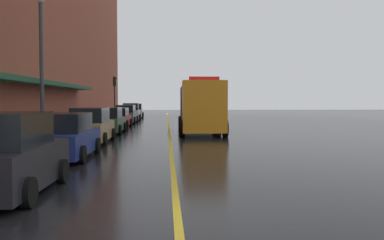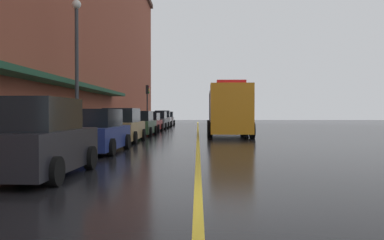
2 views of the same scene
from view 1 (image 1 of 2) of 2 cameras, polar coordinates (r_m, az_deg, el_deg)
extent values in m
plane|color=black|center=(32.64, -3.17, -1.09)|extent=(112.00, 112.00, 0.00)
cube|color=#9E9B93|center=(33.18, -13.95, -0.97)|extent=(2.40, 70.00, 0.15)
cube|color=gold|center=(32.64, -3.17, -1.08)|extent=(0.16, 70.00, 0.01)
cube|color=#19472D|center=(24.49, -19.34, 4.72)|extent=(1.20, 22.40, 0.24)
cube|color=black|center=(10.76, -23.80, -5.78)|extent=(1.92, 4.19, 0.96)
cube|color=black|center=(10.48, -24.31, -1.23)|extent=(1.70, 2.32, 0.78)
cylinder|color=black|center=(11.73, -17.20, -6.62)|extent=(0.23, 0.64, 0.64)
cylinder|color=black|center=(9.31, -21.33, -9.14)|extent=(0.23, 0.64, 0.64)
cube|color=navy|center=(16.54, -16.87, -2.93)|extent=(1.97, 4.53, 0.84)
cube|color=black|center=(16.27, -17.11, -0.33)|extent=(1.74, 2.51, 0.69)
cylinder|color=black|center=(18.16, -18.64, -3.34)|extent=(0.24, 0.65, 0.64)
cylinder|color=black|center=(17.71, -12.75, -3.41)|extent=(0.24, 0.65, 0.64)
cylinder|color=black|center=(15.53, -21.55, -4.41)|extent=(0.24, 0.65, 0.64)
cylinder|color=black|center=(15.01, -14.71, -4.54)|extent=(0.24, 0.65, 0.64)
cube|color=#A5844C|center=(22.11, -13.45, -1.40)|extent=(1.76, 4.73, 0.89)
cube|color=black|center=(21.83, -13.59, 0.68)|extent=(1.56, 2.61, 0.73)
cylinder|color=black|center=(23.73, -14.85, -1.87)|extent=(0.23, 0.64, 0.64)
cylinder|color=black|center=(23.43, -10.72, -1.88)|extent=(0.23, 0.64, 0.64)
cylinder|color=black|center=(20.89, -16.51, -2.52)|extent=(0.23, 0.64, 0.64)
cylinder|color=black|center=(20.55, -11.82, -2.54)|extent=(0.23, 0.64, 0.64)
cube|color=#2D5133|center=(28.00, -11.35, -0.57)|extent=(1.92, 4.31, 0.83)
cube|color=black|center=(27.76, -11.43, 0.96)|extent=(1.69, 2.38, 0.68)
cylinder|color=black|center=(29.48, -12.72, -0.95)|extent=(0.23, 0.64, 0.64)
cylinder|color=black|center=(29.20, -9.14, -0.95)|extent=(0.23, 0.64, 0.64)
cylinder|color=black|center=(26.88, -13.73, -1.32)|extent=(0.23, 0.64, 0.64)
cylinder|color=black|center=(26.58, -9.81, -1.32)|extent=(0.23, 0.64, 0.64)
cube|color=maroon|center=(33.72, -10.07, -0.06)|extent=(1.84, 4.34, 0.76)
cube|color=black|center=(33.48, -10.13, 1.10)|extent=(1.62, 2.40, 0.62)
cylinder|color=black|center=(35.18, -11.20, -0.33)|extent=(0.23, 0.64, 0.64)
cylinder|color=black|center=(34.95, -8.33, -0.33)|extent=(0.23, 0.64, 0.64)
cylinder|color=black|center=(32.55, -11.92, -0.59)|extent=(0.23, 0.64, 0.64)
cylinder|color=black|center=(32.30, -8.82, -0.59)|extent=(0.23, 0.64, 0.64)
cube|color=#595B60|center=(39.73, -8.90, 0.44)|extent=(1.81, 4.29, 0.84)
cube|color=black|center=(39.50, -8.94, 1.53)|extent=(1.59, 2.38, 0.69)
cylinder|color=black|center=(41.16, -9.88, 0.13)|extent=(0.24, 0.65, 0.64)
cylinder|color=black|center=(40.96, -7.48, 0.13)|extent=(0.24, 0.65, 0.64)
cylinder|color=black|center=(38.55, -10.40, -0.06)|extent=(0.24, 0.65, 0.64)
cylinder|color=black|center=(38.34, -7.84, -0.05)|extent=(0.24, 0.65, 0.64)
cube|color=silver|center=(45.51, -8.25, 0.78)|extent=(1.87, 4.80, 0.90)
cube|color=black|center=(45.25, -8.27, 1.81)|extent=(1.63, 2.66, 0.74)
cylinder|color=black|center=(47.04, -9.22, 0.46)|extent=(0.24, 0.65, 0.64)
cylinder|color=black|center=(46.95, -7.08, 0.47)|extent=(0.24, 0.65, 0.64)
cylinder|color=black|center=(44.11, -9.49, 0.31)|extent=(0.24, 0.65, 0.64)
cylinder|color=black|center=(44.01, -7.21, 0.32)|extent=(0.24, 0.65, 0.64)
cube|color=silver|center=(51.22, -7.69, 0.98)|extent=(1.84, 4.43, 0.85)
cube|color=black|center=(50.98, -7.71, 1.83)|extent=(1.61, 2.46, 0.69)
cylinder|color=black|center=(52.63, -8.57, 0.71)|extent=(0.24, 0.65, 0.64)
cylinder|color=black|center=(52.56, -6.68, 0.72)|extent=(0.24, 0.65, 0.64)
cylinder|color=black|center=(49.92, -8.75, 0.60)|extent=(0.24, 0.65, 0.64)
cylinder|color=black|center=(49.84, -6.76, 0.61)|extent=(0.24, 0.65, 0.64)
cube|color=orange|center=(24.73, 1.62, 1.84)|extent=(2.56, 2.40, 3.00)
cube|color=#3F3F42|center=(29.10, 0.99, 1.75)|extent=(2.62, 5.77, 2.76)
cube|color=red|center=(24.75, 1.63, 5.60)|extent=(1.77, 0.63, 0.24)
cylinder|color=black|center=(24.99, 4.52, -1.14)|extent=(0.32, 1.00, 1.00)
cylinder|color=black|center=(24.80, -1.33, -1.16)|extent=(0.32, 1.00, 1.00)
cylinder|color=black|center=(28.54, 3.63, -0.64)|extent=(0.32, 1.00, 1.00)
cylinder|color=black|center=(28.38, -1.49, -0.66)|extent=(0.32, 1.00, 1.00)
cylinder|color=black|center=(30.84, 3.17, -0.38)|extent=(0.32, 1.00, 1.00)
cylinder|color=black|center=(30.69, -1.57, -0.40)|extent=(0.32, 1.00, 1.00)
cylinder|color=#4C4C51|center=(15.27, -23.23, -3.21)|extent=(0.07, 0.07, 1.05)
cube|color=black|center=(15.22, -23.28, -0.72)|extent=(0.14, 0.18, 0.28)
cylinder|color=#4C4C51|center=(43.45, -10.34, 0.73)|extent=(0.07, 0.07, 1.05)
cube|color=black|center=(43.43, -10.35, 1.61)|extent=(0.14, 0.18, 0.28)
cylinder|color=#33383D|center=(20.77, -19.70, 5.91)|extent=(0.18, 0.18, 6.50)
cylinder|color=#232326|center=(42.51, -10.44, 2.27)|extent=(0.14, 0.14, 3.40)
cube|color=black|center=(42.54, -10.46, 5.17)|extent=(0.28, 0.36, 0.90)
sphere|color=red|center=(42.54, -10.25, 5.57)|extent=(0.16, 0.16, 0.16)
sphere|color=gold|center=(42.52, -10.25, 5.17)|extent=(0.16, 0.16, 0.16)
sphere|color=green|center=(42.51, -10.24, 4.77)|extent=(0.16, 0.16, 0.16)
camera|label=2|loc=(0.74, 32.84, -61.74)|focal=37.65mm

